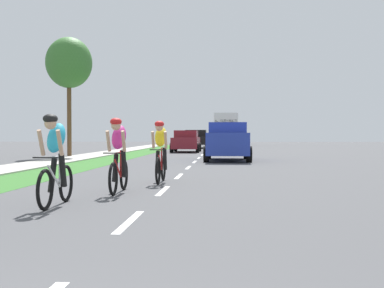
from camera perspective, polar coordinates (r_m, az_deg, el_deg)
name	(u,v)px	position (r m, az deg, el deg)	size (l,w,h in m)	color
ground_plane	(194,162)	(21.51, 0.25, -2.17)	(120.00, 120.00, 0.00)	#4C4C4F
grass_verge	(98,162)	(22.20, -10.95, -2.07)	(1.99, 70.00, 0.01)	#38722D
sidewalk_concrete	(56,162)	(22.78, -15.76, -2.01)	(1.96, 70.00, 0.10)	#B2ADA3
lane_markings_center	(199,158)	(25.49, 0.82, -1.64)	(0.12, 54.07, 0.01)	white
cyclist_lead	(55,159)	(8.65, -15.79, -1.73)	(0.42, 1.72, 1.58)	black
cyclist_trailing	(118,155)	(10.35, -8.65, -1.23)	(0.42, 1.72, 1.58)	black
cyclist_distant	(161,151)	(12.43, -3.72, -0.83)	(0.42, 1.72, 1.58)	black
suv_blue	(227,141)	(23.05, 4.20, 0.41)	(2.15, 4.70, 1.79)	#23389E
sedan_maroon	(186,141)	(34.08, -0.69, 0.34)	(1.98, 4.30, 1.52)	maroon
pickup_black	(196,139)	(44.20, 0.52, 0.60)	(2.22, 5.10, 1.64)	black
bus_white	(226,128)	(55.82, 4.00, 1.89)	(2.78, 11.60, 3.48)	silver
street_tree_near	(69,63)	(27.79, -14.28, 9.18)	(2.53, 2.53, 6.58)	brown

